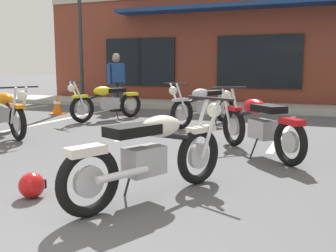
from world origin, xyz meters
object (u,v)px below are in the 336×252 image
Objects in this scene: traffic_cone at (57,105)px; motorcycle_green_cafe_racer at (258,124)px; motorcycle_foreground_classic at (152,153)px; motorcycle_orange_scrambler at (3,112)px; motorcycle_blue_standard at (107,101)px; helmet_on_pavement at (32,185)px; motorcycle_black_cruiser at (204,105)px; person_in_shorts_foreground at (116,79)px.

motorcycle_green_cafe_racer is at bearing -26.72° from traffic_cone.
traffic_cone is at bearing 134.32° from motorcycle_foreground_classic.
motorcycle_foreground_classic is 4.67m from motorcycle_orange_scrambler.
motorcycle_blue_standard and motorcycle_green_cafe_racer have the same top height.
traffic_cone reaches higher than helmet_on_pavement.
person_in_shorts_foreground is (-3.15, 1.71, 0.49)m from motorcycle_black_cruiser.
motorcycle_orange_scrambler is (-4.77, -0.15, 0.00)m from motorcycle_green_cafe_racer.
helmet_on_pavement is (2.97, -2.70, -0.33)m from motorcycle_orange_scrambler.
motorcycle_black_cruiser is 1.17× the size of person_in_shorts_foreground.
person_in_shorts_foreground reaches higher than traffic_cone.
motorcycle_black_cruiser is 4.14m from motorcycle_orange_scrambler.
helmet_on_pavement is at bearing -54.80° from traffic_cone.
motorcycle_foreground_classic is at bearing -45.68° from traffic_cone.
motorcycle_blue_standard is at bearing -14.53° from traffic_cone.
motorcycle_black_cruiser is at bearing 122.45° from motorcycle_green_cafe_racer.
motorcycle_foreground_classic is 1.18× the size of person_in_shorts_foreground.
motorcycle_foreground_classic is at bearing -55.18° from motorcycle_blue_standard.
motorcycle_blue_standard is at bearing 75.15° from motorcycle_orange_scrambler.
motorcycle_orange_scrambler is at bearing 151.40° from motorcycle_foreground_classic.
motorcycle_green_cafe_racer is (4.07, -2.50, 0.00)m from motorcycle_blue_standard.
motorcycle_foreground_classic reaches higher than helmet_on_pavement.
person_in_shorts_foreground reaches higher than motorcycle_foreground_classic.
traffic_cone is at bearing 125.20° from helmet_on_pavement.
motorcycle_black_cruiser reaches higher than traffic_cone.
person_in_shorts_foreground is at bearing 121.67° from motorcycle_foreground_classic.
motorcycle_green_cafe_racer is 3.38m from helmet_on_pavement.
motorcycle_foreground_classic is 7.50m from traffic_cone.
helmet_on_pavement is (2.27, -5.34, -0.33)m from motorcycle_blue_standard.
helmet_on_pavement is (-1.13, -0.46, -0.33)m from motorcycle_foreground_classic.
motorcycle_black_cruiser is at bearing 100.68° from motorcycle_foreground_classic.
motorcycle_green_cafe_racer is 6.61m from traffic_cone.
motorcycle_black_cruiser is 3.62m from person_in_shorts_foreground.
traffic_cone is (-4.31, 0.47, -0.20)m from motorcycle_black_cruiser.
person_in_shorts_foreground is (-4.07, 6.60, 0.49)m from motorcycle_foreground_classic.
motorcycle_blue_standard is 7.57× the size of helmet_on_pavement.
motorcycle_black_cruiser is at bearing 39.91° from motorcycle_orange_scrambler.
traffic_cone is (-1.84, 0.48, -0.20)m from motorcycle_blue_standard.
motorcycle_blue_standard is 2.74m from motorcycle_orange_scrambler.
motorcycle_blue_standard is 1.91m from person_in_shorts_foreground.
motorcycle_green_cafe_racer is at bearing 57.69° from helmet_on_pavement.
motorcycle_black_cruiser and motorcycle_orange_scrambler have the same top height.
motorcycle_black_cruiser and motorcycle_blue_standard have the same top height.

